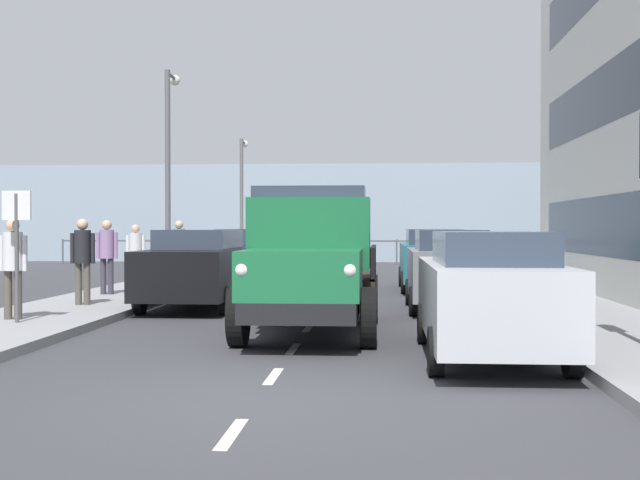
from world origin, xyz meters
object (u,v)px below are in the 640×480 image
(pedestrian_couple_b, at_px, (13,260))
(pedestrian_couple_a, at_px, (136,251))
(car_silver_kerbside_near, at_px, (489,293))
(car_navy_oppositeside_1, at_px, (247,256))
(pedestrian_near_railing, at_px, (107,250))
(pedestrian_in_dark_coat, at_px, (83,254))
(car_grey_kerbside_1, at_px, (450,269))
(car_teal_kerbside_2, at_px, (433,258))
(lamp_post_far, at_px, (242,188))
(car_black_oppositeside_0, at_px, (198,267))
(pedestrian_with_bag, at_px, (179,246))
(street_sign, at_px, (17,233))
(lamp_post_promenade, at_px, (169,156))
(truck_vintage_green, at_px, (310,264))

(pedestrian_couple_b, xyz_separation_m, pedestrian_couple_a, (0.10, -7.76, -0.05))
(car_silver_kerbside_near, relative_size, car_navy_oppositeside_1, 1.04)
(pedestrian_couple_b, xyz_separation_m, pedestrian_near_railing, (0.14, -5.52, 0.01))
(pedestrian_in_dark_coat, bearing_deg, car_grey_kerbside_1, -174.00)
(car_teal_kerbside_2, height_order, lamp_post_far, lamp_post_far)
(pedestrian_near_railing, bearing_deg, pedestrian_couple_a, -90.99)
(car_teal_kerbside_2, xyz_separation_m, car_black_oppositeside_0, (5.46, 5.57, 0.00))
(pedestrian_in_dark_coat, bearing_deg, lamp_post_far, -90.04)
(car_teal_kerbside_2, distance_m, car_black_oppositeside_0, 7.80)
(pedestrian_with_bag, relative_size, street_sign, 0.81)
(car_teal_kerbside_2, xyz_separation_m, lamp_post_promenade, (7.71, -0.72, 2.99))
(pedestrian_near_railing, height_order, lamp_post_far, lamp_post_far)
(car_grey_kerbside_1, bearing_deg, lamp_post_promenade, -40.07)
(pedestrian_couple_a, bearing_deg, street_sign, 92.71)
(car_black_oppositeside_0, relative_size, pedestrian_in_dark_coat, 2.57)
(car_teal_kerbside_2, height_order, lamp_post_promenade, lamp_post_promenade)
(car_black_oppositeside_0, distance_m, street_sign, 4.86)
(pedestrian_couple_a, xyz_separation_m, pedestrian_with_bag, (-0.80, -1.59, 0.08))
(pedestrian_couple_b, bearing_deg, car_grey_kerbside_1, -155.60)
(truck_vintage_green, xyz_separation_m, pedestrian_couple_b, (5.33, -0.73, 0.02))
(car_teal_kerbside_2, bearing_deg, pedestrian_near_railing, 25.45)
(truck_vintage_green, xyz_separation_m, lamp_post_far, (5.07, -23.68, 2.36))
(pedestrian_with_bag, relative_size, lamp_post_far, 0.33)
(car_navy_oppositeside_1, distance_m, pedestrian_near_railing, 5.63)
(lamp_post_promenade, bearing_deg, pedestrian_couple_a, 81.85)
(truck_vintage_green, bearing_deg, pedestrian_near_railing, -48.78)
(car_navy_oppositeside_1, distance_m, lamp_post_far, 12.93)
(car_black_oppositeside_0, xyz_separation_m, pedestrian_couple_b, (2.48, 3.79, 0.30))
(lamp_post_far, bearing_deg, lamp_post_promenade, 89.85)
(pedestrian_in_dark_coat, bearing_deg, lamp_post_promenade, -89.85)
(car_navy_oppositeside_1, relative_size, pedestrian_couple_b, 2.47)
(car_black_oppositeside_0, distance_m, pedestrian_in_dark_coat, 2.47)
(car_black_oppositeside_0, xyz_separation_m, lamp_post_promenade, (2.25, -6.29, 2.99))
(car_grey_kerbside_1, height_order, car_black_oppositeside_0, same)
(pedestrian_in_dark_coat, bearing_deg, pedestrian_couple_b, 84.94)
(car_grey_kerbside_1, relative_size, pedestrian_with_bag, 2.11)
(car_grey_kerbside_1, xyz_separation_m, car_teal_kerbside_2, (0.00, -5.76, 0.00))
(pedestrian_near_railing, relative_size, pedestrian_couple_a, 1.06)
(lamp_post_far, bearing_deg, pedestrian_with_bag, 91.83)
(truck_vintage_green, relative_size, pedestrian_couple_b, 3.18)
(car_teal_kerbside_2, relative_size, car_black_oppositeside_0, 0.98)
(pedestrian_couple_a, xyz_separation_m, lamp_post_far, (-0.37, -15.19, 2.39))
(car_grey_kerbside_1, xyz_separation_m, lamp_post_far, (7.67, -19.35, 2.64))
(car_navy_oppositeside_1, bearing_deg, pedestrian_near_railing, 62.23)
(truck_vintage_green, height_order, car_grey_kerbside_1, truck_vintage_green)
(lamp_post_far, bearing_deg, pedestrian_in_dark_coat, 89.96)
(car_navy_oppositeside_1, height_order, pedestrian_in_dark_coat, pedestrian_in_dark_coat)
(pedestrian_couple_b, relative_size, lamp_post_far, 0.32)
(pedestrian_in_dark_coat, relative_size, pedestrian_couple_a, 1.06)
(car_teal_kerbside_2, height_order, car_navy_oppositeside_1, same)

